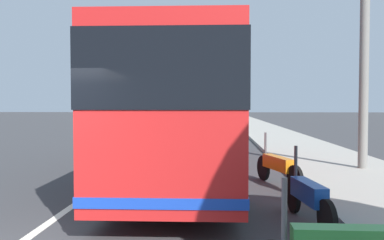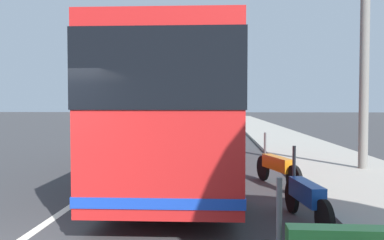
% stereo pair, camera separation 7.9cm
% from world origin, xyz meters
% --- Properties ---
extents(sidewalk_curb, '(110.00, 3.60, 0.14)m').
position_xyz_m(sidewalk_curb, '(10.00, -6.62, 0.07)').
color(sidewalk_curb, '#9E998E').
rests_on(sidewalk_curb, ground).
extents(lane_divider_line, '(110.00, 0.16, 0.01)m').
position_xyz_m(lane_divider_line, '(10.00, 0.00, 0.00)').
color(lane_divider_line, silver).
rests_on(lane_divider_line, ground).
extents(coach_bus, '(11.68, 2.70, 3.35)m').
position_xyz_m(coach_bus, '(6.84, -1.93, 1.97)').
color(coach_bus, red).
rests_on(coach_bus, ground).
extents(motorcycle_angled, '(2.08, 0.39, 1.25)m').
position_xyz_m(motorcycle_angled, '(2.20, -4.34, 0.46)').
color(motorcycle_angled, black).
rests_on(motorcycle_angled, ground).
extents(motorcycle_by_tree, '(2.25, 0.78, 1.27)m').
position_xyz_m(motorcycle_by_tree, '(5.27, -4.32, 0.48)').
color(motorcycle_by_tree, black).
rests_on(motorcycle_by_tree, ground).
extents(car_far_distant, '(4.43, 2.01, 1.55)m').
position_xyz_m(car_far_distant, '(43.09, -1.98, 0.74)').
color(car_far_distant, gray).
rests_on(car_far_distant, ground).
extents(car_oncoming, '(4.24, 2.01, 1.53)m').
position_xyz_m(car_oncoming, '(26.33, -1.55, 0.73)').
color(car_oncoming, gray).
rests_on(car_oncoming, ground).
extents(utility_pole, '(0.27, 0.27, 6.33)m').
position_xyz_m(utility_pole, '(7.39, -7.11, 3.16)').
color(utility_pole, slate).
rests_on(utility_pole, ground).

